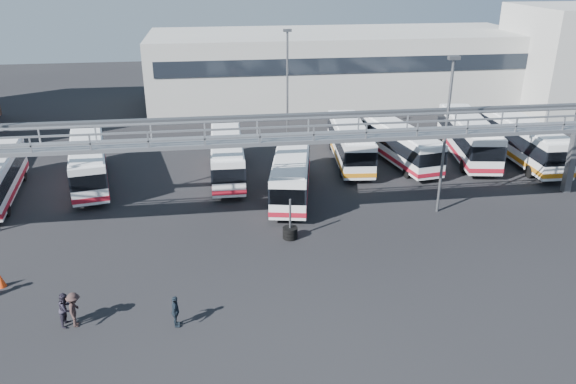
{
  "coord_description": "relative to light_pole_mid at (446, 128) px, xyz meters",
  "views": [
    {
      "loc": [
        -2.56,
        -25.33,
        15.61
      ],
      "look_at": [
        1.82,
        6.0,
        2.39
      ],
      "focal_mm": 35.0,
      "sensor_mm": 36.0,
      "label": 1
    }
  ],
  "objects": [
    {
      "name": "ground",
      "position": [
        -12.0,
        -7.0,
        -5.73
      ],
      "size": [
        140.0,
        140.0,
        0.0
      ],
      "primitive_type": "plane",
      "color": "black",
      "rests_on": "ground"
    },
    {
      "name": "gantry",
      "position": [
        -12.0,
        -1.13,
        -0.22
      ],
      "size": [
        51.4,
        5.15,
        7.1
      ],
      "color": "gray",
      "rests_on": "ground"
    },
    {
      "name": "warehouse",
      "position": [
        0.0,
        31.0,
        -1.73
      ],
      "size": [
        42.0,
        14.0,
        8.0
      ],
      "primitive_type": "cube",
      "color": "#9E9E99",
      "rests_on": "ground"
    },
    {
      "name": "light_pole_mid",
      "position": [
        0.0,
        0.0,
        0.0
      ],
      "size": [
        0.7,
        0.35,
        10.21
      ],
      "color": "#4C4F54",
      "rests_on": "ground"
    },
    {
      "name": "light_pole_back",
      "position": [
        -8.0,
        15.0,
        0.0
      ],
      "size": [
        0.7,
        0.35,
        10.21
      ],
      "color": "#4C4F54",
      "rests_on": "ground"
    },
    {
      "name": "bus_2",
      "position": [
        -23.74,
        8.29,
        -3.97
      ],
      "size": [
        4.3,
        10.71,
        3.17
      ],
      "rotation": [
        0.0,
        0.0,
        0.18
      ],
      "color": "silver",
      "rests_on": "ground"
    },
    {
      "name": "bus_4",
      "position": [
        -13.56,
        8.32,
        -4.01
      ],
      "size": [
        2.54,
        10.26,
        3.1
      ],
      "rotation": [
        0.0,
        0.0,
        -0.02
      ],
      "color": "silver",
      "rests_on": "ground"
    },
    {
      "name": "bus_5",
      "position": [
        -9.22,
        4.13,
        -3.99
      ],
      "size": [
        4.36,
        10.6,
        3.14
      ],
      "rotation": [
        0.0,
        0.0,
        -0.2
      ],
      "color": "silver",
      "rests_on": "ground"
    },
    {
      "name": "bus_6",
      "position": [
        -3.49,
        10.36,
        -3.96
      ],
      "size": [
        3.36,
        10.72,
        3.2
      ],
      "rotation": [
        0.0,
        0.0,
        -0.09
      ],
      "color": "silver",
      "rests_on": "ground"
    },
    {
      "name": "bus_7",
      "position": [
        0.54,
        9.55,
        -4.04
      ],
      "size": [
        3.94,
        10.27,
        3.04
      ],
      "rotation": [
        0.0,
        0.0,
        0.16
      ],
      "color": "silver",
      "rests_on": "ground"
    },
    {
      "name": "bus_8",
      "position": [
        6.56,
        10.13,
        -3.84
      ],
      "size": [
        4.43,
        11.51,
        3.41
      ],
      "rotation": [
        0.0,
        0.0,
        -0.17
      ],
      "color": "silver",
      "rests_on": "ground"
    },
    {
      "name": "bus_9",
      "position": [
        10.63,
        8.45,
        -3.86
      ],
      "size": [
        2.9,
        11.16,
        3.37
      ],
      "rotation": [
        0.0,
        0.0,
        -0.03
      ],
      "color": "silver",
      "rests_on": "ground"
    },
    {
      "name": "pedestrian_b",
      "position": [
        -21.63,
        -9.59,
        -4.9
      ],
      "size": [
        0.75,
        0.89,
        1.65
      ],
      "primitive_type": "imported",
      "rotation": [
        0.0,
        0.0,
        1.41
      ],
      "color": "#24202D",
      "rests_on": "ground"
    },
    {
      "name": "pedestrian_c",
      "position": [
        -21.21,
        -9.75,
        -4.87
      ],
      "size": [
        0.72,
        1.15,
        1.71
      ],
      "primitive_type": "imported",
      "rotation": [
        0.0,
        0.0,
        1.65
      ],
      "color": "#302120",
      "rests_on": "ground"
    },
    {
      "name": "pedestrian_d",
      "position": [
        -16.66,
        -10.43,
        -4.95
      ],
      "size": [
        0.41,
        0.93,
        1.56
      ],
      "primitive_type": "imported",
      "rotation": [
        0.0,
        0.0,
        1.54
      ],
      "color": "#19232D",
      "rests_on": "ground"
    },
    {
      "name": "cone_right",
      "position": [
        -25.73,
        -5.79,
        -5.34
      ],
      "size": [
        0.53,
        0.53,
        0.77
      ],
      "primitive_type": "cone",
      "rotation": [
        0.0,
        0.0,
        -0.11
      ],
      "color": "#EE3A0D",
      "rests_on": "ground"
    },
    {
      "name": "tire_stack",
      "position": [
        -10.26,
        -2.5,
        -5.3
      ],
      "size": [
        0.9,
        0.9,
        2.56
      ],
      "color": "black",
      "rests_on": "ground"
    }
  ]
}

